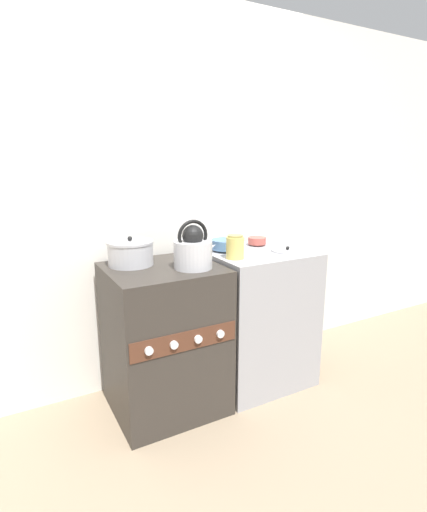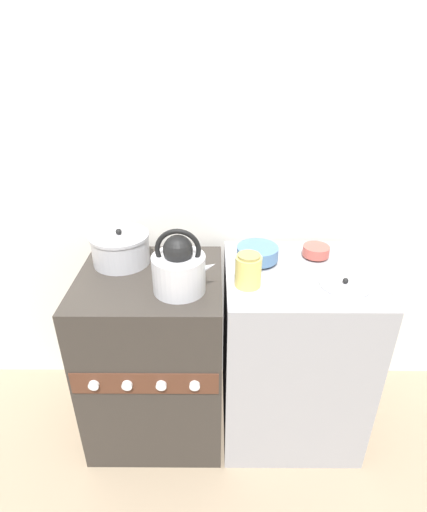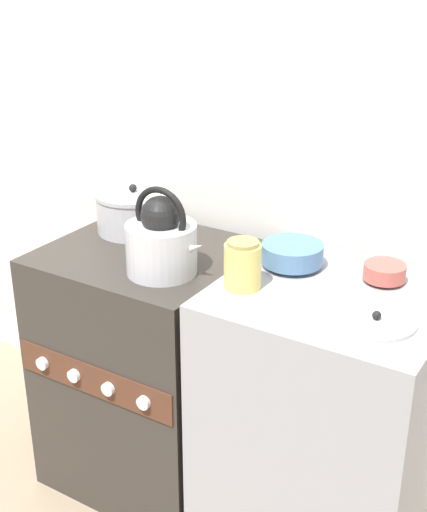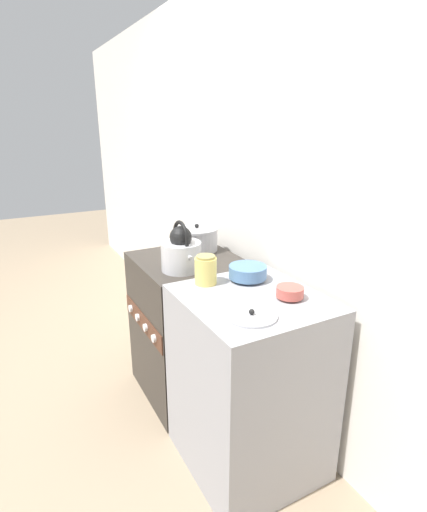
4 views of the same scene
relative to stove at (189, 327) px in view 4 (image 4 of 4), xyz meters
name	(u,v)px [view 4 (image 4 of 4)]	position (x,y,z in m)	size (l,w,h in m)	color
ground_plane	(148,401)	(0.00, -0.30, -0.45)	(12.00, 12.00, 0.00)	gray
wall_back	(244,194)	(0.00, 0.38, 0.80)	(7.00, 0.06, 2.50)	silver
stove	(189,327)	(0.00, 0.00, 0.00)	(0.64, 0.61, 0.89)	#332D28
counter	(249,382)	(0.67, 0.01, 0.01)	(0.66, 0.61, 0.92)	#99999E
kettle	(181,252)	(0.15, -0.11, 0.55)	(0.27, 0.22, 0.28)	silver
cooking_pot	(197,239)	(-0.14, 0.13, 0.52)	(0.27, 0.27, 0.17)	#B2B2B7
enamel_bowl	(248,272)	(0.49, 0.10, 0.51)	(0.19, 0.19, 0.07)	#4C729E
small_ceramic_bowl	(290,292)	(0.76, 0.15, 0.50)	(0.12, 0.12, 0.06)	#B75147
storage_jar	(206,270)	(0.43, -0.10, 0.54)	(0.11, 0.11, 0.14)	#E0CC66
loose_pot_lid	(252,316)	(0.83, -0.10, 0.47)	(0.21, 0.21, 0.03)	#B2B2B7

